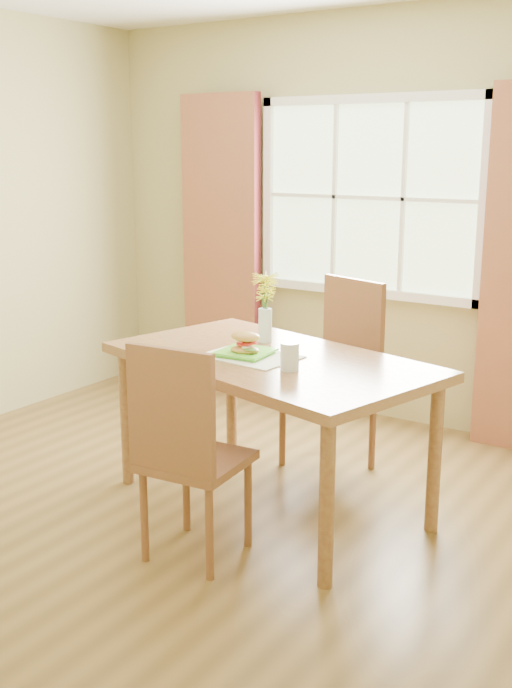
{
  "coord_description": "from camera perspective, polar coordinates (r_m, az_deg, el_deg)",
  "views": [
    {
      "loc": [
        2.35,
        -3.05,
        1.83
      ],
      "look_at": [
        0.21,
        0.2,
        0.87
      ],
      "focal_mm": 42.0,
      "sensor_mm": 36.0,
      "label": 1
    }
  ],
  "objects": [
    {
      "name": "plate",
      "position": [
        4.04,
        -0.75,
        -0.68
      ],
      "size": [
        0.27,
        0.27,
        0.01
      ],
      "primitive_type": "cube",
      "rotation": [
        0.0,
        0.0,
        0.08
      ],
      "color": "#66DE37",
      "rests_on": "placemat"
    },
    {
      "name": "dining_table",
      "position": [
        4.06,
        1.02,
        -2.01
      ],
      "size": [
        1.83,
        1.3,
        0.81
      ],
      "rotation": [
        0.0,
        0.0,
        -0.24
      ],
      "color": "olive",
      "rests_on": "room"
    },
    {
      "name": "croissant_sandwich",
      "position": [
        3.99,
        -0.76,
        0.07
      ],
      "size": [
        0.17,
        0.14,
        0.11
      ],
      "rotation": [
        0.0,
        0.0,
        0.24
      ],
      "color": "gold",
      "rests_on": "plate"
    },
    {
      "name": "chair_far",
      "position": [
        4.67,
        6.01,
        -1.51
      ],
      "size": [
        0.57,
        0.57,
        1.1
      ],
      "rotation": [
        0.0,
        0.0,
        -0.31
      ],
      "color": "brown",
      "rests_on": "room"
    },
    {
      "name": "room",
      "position": [
        3.88,
        -4.2,
        6.69
      ],
      "size": [
        4.24,
        3.84,
        2.74
      ],
      "color": "brown",
      "rests_on": "ground"
    },
    {
      "name": "water_glass",
      "position": [
        3.77,
        2.4,
        -0.94
      ],
      "size": [
        0.09,
        0.09,
        0.13
      ],
      "color": "silver",
      "rests_on": "dining_table"
    },
    {
      "name": "placemat",
      "position": [
        4.02,
        -0.36,
        -0.87
      ],
      "size": [
        0.48,
        0.37,
        0.01
      ],
      "primitive_type": "cube",
      "rotation": [
        0.0,
        0.0,
        -0.1
      ],
      "color": "#E9EDC9",
      "rests_on": "dining_table"
    },
    {
      "name": "window",
      "position": [
        5.46,
        8.02,
        10.23
      ],
      "size": [
        1.62,
        0.06,
        1.32
      ],
      "color": "#B6D4A0",
      "rests_on": "room"
    },
    {
      "name": "curtain_left",
      "position": [
        6.01,
        -2.49,
        6.84
      ],
      "size": [
        0.65,
        0.08,
        2.2
      ],
      "primitive_type": "cube",
      "color": "maroon",
      "rests_on": "room"
    },
    {
      "name": "chair_near",
      "position": [
        3.56,
        -5.07,
        -7.18
      ],
      "size": [
        0.46,
        0.46,
        1.02
      ],
      "rotation": [
        0.0,
        0.0,
        0.09
      ],
      "color": "brown",
      "rests_on": "room"
    },
    {
      "name": "flower_vase",
      "position": [
        4.28,
        0.68,
        3.2
      ],
      "size": [
        0.15,
        0.15,
        0.37
      ],
      "color": "silver",
      "rests_on": "dining_table"
    }
  ]
}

